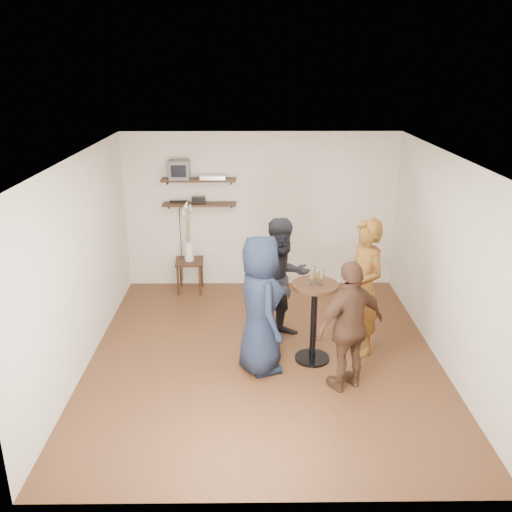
{
  "coord_description": "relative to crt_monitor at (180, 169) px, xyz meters",
  "views": [
    {
      "loc": [
        -0.17,
        -6.23,
        3.63
      ],
      "look_at": [
        -0.1,
        0.4,
        1.25
      ],
      "focal_mm": 38.0,
      "sensor_mm": 36.0,
      "label": 1
    }
  ],
  "objects": [
    {
      "name": "shelf_upper",
      "position": [
        0.3,
        0.0,
        -0.17
      ],
      "size": [
        1.2,
        0.25,
        0.04
      ],
      "primitive_type": "cube",
      "color": "black",
      "rests_on": "room"
    },
    {
      "name": "wine_glass_fr",
      "position": [
        1.99,
        -2.5,
        -0.82
      ],
      "size": [
        0.07,
        0.07,
        0.21
      ],
      "color": "silver",
      "rests_on": "drinks_table"
    },
    {
      "name": "power_strip",
      "position": [
        -0.04,
        0.05,
        -0.54
      ],
      "size": [
        0.3,
        0.05,
        0.03
      ],
      "primitive_type": "cube",
      "color": "black",
      "rests_on": "shelf_lower"
    },
    {
      "name": "crt_monitor",
      "position": [
        0.0,
        0.0,
        0.0
      ],
      "size": [
        0.32,
        0.3,
        0.3
      ],
      "primitive_type": "cube",
      "color": "#59595B",
      "rests_on": "shelf_upper"
    },
    {
      "name": "person_navy",
      "position": [
        1.24,
        -2.66,
        -1.15
      ],
      "size": [
        0.78,
        0.98,
        1.74
      ],
      "primitive_type": "imported",
      "rotation": [
        0.0,
        0.0,
        1.87
      ],
      "color": "#151D30",
      "rests_on": "room"
    },
    {
      "name": "side_table",
      "position": [
        0.12,
        -0.2,
        -1.56
      ],
      "size": [
        0.48,
        0.48,
        0.54
      ],
      "rotation": [
        0.0,
        0.0,
        0.07
      ],
      "color": "black",
      "rests_on": "room"
    },
    {
      "name": "dvd_deck",
      "position": [
        0.53,
        0.0,
        -0.12
      ],
      "size": [
        0.4,
        0.24,
        0.06
      ],
      "primitive_type": "cube",
      "color": "silver",
      "rests_on": "shelf_upper"
    },
    {
      "name": "shelf_lower",
      "position": [
        0.3,
        0.0,
        -0.57
      ],
      "size": [
        1.2,
        0.25,
        0.04
      ],
      "primitive_type": "cube",
      "color": "black",
      "rests_on": "room"
    },
    {
      "name": "person_dark",
      "position": [
        1.56,
        -1.84,
        -1.16
      ],
      "size": [
        1.05,
        0.99,
        1.72
      ],
      "primitive_type": "imported",
      "rotation": [
        0.0,
        0.0,
        0.54
      ],
      "color": "black",
      "rests_on": "room"
    },
    {
      "name": "wine_glass_fl",
      "position": [
        1.87,
        -2.5,
        -0.83
      ],
      "size": [
        0.06,
        0.06,
        0.18
      ],
      "color": "silver",
      "rests_on": "drinks_table"
    },
    {
      "name": "wine_glass_br",
      "position": [
        1.95,
        -2.43,
        -0.83
      ],
      "size": [
        0.06,
        0.06,
        0.19
      ],
      "color": "silver",
      "rests_on": "drinks_table"
    },
    {
      "name": "room",
      "position": [
        1.3,
        -2.38,
        -0.72
      ],
      "size": [
        4.58,
        5.08,
        2.68
      ],
      "color": "#412315",
      "rests_on": "ground"
    },
    {
      "name": "person_plaid",
      "position": [
        2.58,
        -2.2,
        -1.11
      ],
      "size": [
        0.64,
        0.77,
        1.81
      ],
      "primitive_type": "imported",
      "rotation": [
        0.0,
        0.0,
        -1.21
      ],
      "color": "red",
      "rests_on": "room"
    },
    {
      "name": "drinks_table",
      "position": [
        1.92,
        -2.45,
        -1.34
      ],
      "size": [
        0.58,
        0.58,
        1.06
      ],
      "color": "black",
      "rests_on": "room"
    },
    {
      "name": "person_brown",
      "position": [
        2.26,
        -3.07,
        -1.23
      ],
      "size": [
        1.0,
        0.78,
        1.58
      ],
      "primitive_type": "imported",
      "rotation": [
        0.0,
        0.0,
        3.64
      ],
      "color": "#482D1E",
      "rests_on": "room"
    },
    {
      "name": "wine_glass_bl",
      "position": [
        1.9,
        -2.39,
        -0.82
      ],
      "size": [
        0.07,
        0.07,
        0.2
      ],
      "color": "silver",
      "rests_on": "drinks_table"
    },
    {
      "name": "vase_lilies",
      "position": [
        0.12,
        -0.2,
        -1.14
      ],
      "size": [
        0.2,
        0.21,
        1.04
      ],
      "rotation": [
        0.0,
        0.0,
        0.07
      ],
      "color": "white",
      "rests_on": "side_table"
    },
    {
      "name": "radio",
      "position": [
        0.29,
        0.0,
        -0.5
      ],
      "size": [
        0.22,
        0.1,
        0.1
      ],
      "primitive_type": "cube",
      "color": "black",
      "rests_on": "shelf_lower"
    }
  ]
}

